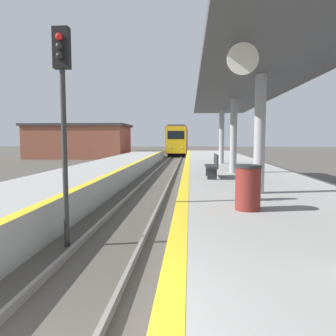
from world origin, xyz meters
TOP-DOWN VIEW (x-y plane):
  - train at (0.00, 50.18)m, footprint 2.74×20.26m
  - signal_near at (-1.01, 4.87)m, footprint 0.36×0.31m
  - station_canopy at (3.77, 9.68)m, footprint 3.38×22.05m
  - trash_bin at (3.08, 4.68)m, footprint 0.56×0.56m
  - bench at (2.73, 10.49)m, footprint 0.44×1.53m
  - station_building at (-12.38, 38.94)m, footprint 12.67×7.35m

SIDE VIEW (x-z plane):
  - bench at x=2.73m, z-range 0.99..1.91m
  - trash_bin at x=3.08m, z-range 0.97..1.94m
  - station_building at x=-12.38m, z-range 0.01..4.33m
  - train at x=0.00m, z-range 0.04..4.40m
  - signal_near at x=-1.01m, z-range 0.96..5.90m
  - station_canopy at x=3.77m, z-range 2.48..5.96m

